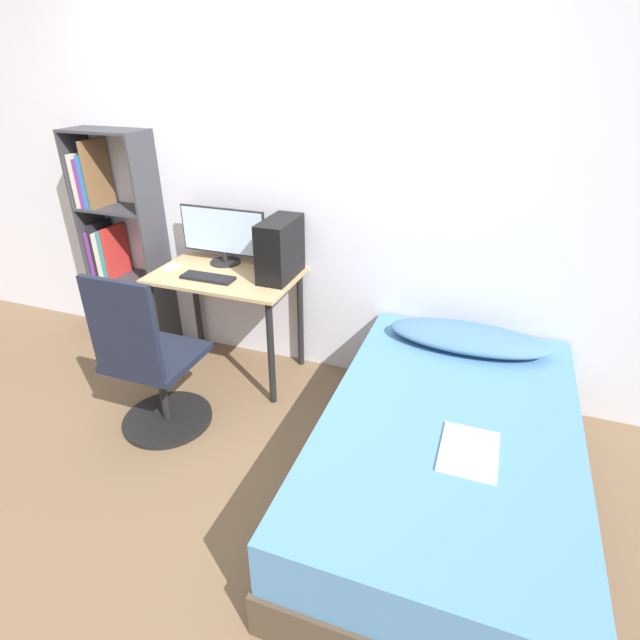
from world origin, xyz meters
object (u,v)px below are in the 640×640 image
at_px(bookshelf, 115,251).
at_px(office_chair, 152,373).
at_px(monitor, 223,234).
at_px(bed, 445,459).
at_px(keyboard, 208,278).
at_px(pc_tower, 280,249).

distance_m(bookshelf, office_chair, 1.30).
bearing_deg(monitor, bed, -27.10).
bearing_deg(bookshelf, bed, -17.78).
bearing_deg(keyboard, pc_tower, 25.15).
height_order(bed, monitor, monitor).
height_order(bookshelf, keyboard, bookshelf).
relative_size(bookshelf, monitor, 2.56).
height_order(bed, keyboard, keyboard).
relative_size(keyboard, pc_tower, 0.91).
distance_m(bed, monitor, 1.99).
distance_m(keyboard, pc_tower, 0.50).
xyz_separation_m(bookshelf, monitor, (0.92, 0.02, 0.23)).
relative_size(bookshelf, bed, 0.82).
height_order(office_chair, monitor, monitor).
height_order(bookshelf, monitor, bookshelf).
xyz_separation_m(keyboard, pc_tower, (0.42, 0.20, 0.18)).
relative_size(bookshelf, pc_tower, 4.12).
bearing_deg(office_chair, bookshelf, 136.44).
distance_m(monitor, keyboard, 0.35).
bearing_deg(bed, office_chair, -178.53).
relative_size(monitor, pc_tower, 1.61).
distance_m(bookshelf, bed, 2.75).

